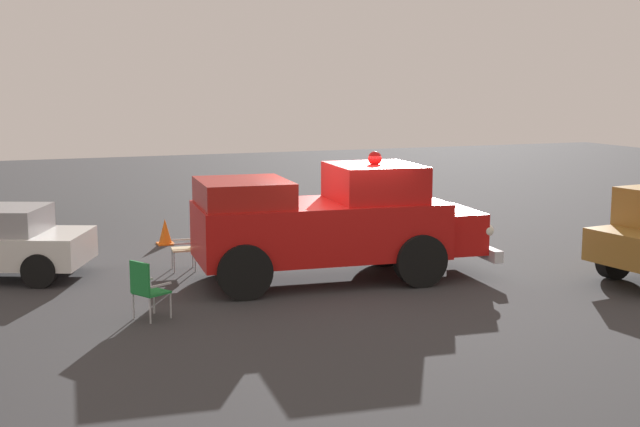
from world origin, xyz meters
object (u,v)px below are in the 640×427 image
at_px(traffic_cone, 165,232).
at_px(vintage_fire_truck, 331,222).
at_px(lawn_chair_spare, 146,286).
at_px(lawn_chair_by_car, 189,243).

bearing_deg(traffic_cone, vintage_fire_truck, 25.37).
xyz_separation_m(lawn_chair_spare, traffic_cone, (-6.58, 1.61, -0.28)).
distance_m(lawn_chair_by_car, lawn_chair_spare, 3.84).
relative_size(vintage_fire_truck, traffic_cone, 9.63).
height_order(lawn_chair_spare, traffic_cone, lawn_chair_spare).
height_order(lawn_chair_by_car, traffic_cone, lawn_chair_by_car).
relative_size(lawn_chair_by_car, lawn_chair_spare, 1.00).
bearing_deg(traffic_cone, lawn_chair_spare, -13.77).
relative_size(lawn_chair_spare, traffic_cone, 1.61).
bearing_deg(lawn_chair_spare, vintage_fire_truck, 111.38).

